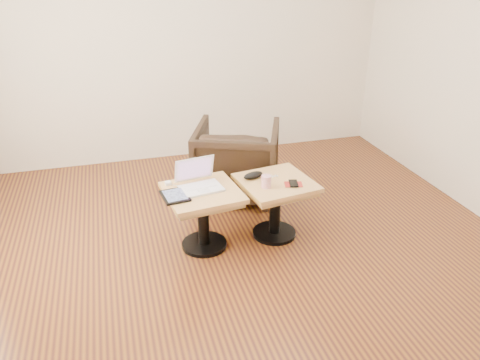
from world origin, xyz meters
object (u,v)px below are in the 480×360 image
object	(u,v)px
side_table_left	(203,205)
side_table_right	(276,195)
laptop	(199,182)
armchair	(237,160)
striped_cup	(266,181)

from	to	relation	value
side_table_left	side_table_right	xyz separation A→B (m)	(0.61, 0.00, 0.00)
side_table_left	side_table_right	distance (m)	0.61
side_table_left	laptop	distance (m)	0.18
side_table_right	armchair	size ratio (longest dim) A/B	0.80
side_table_right	side_table_left	bearing A→B (deg)	171.73
laptop	striped_cup	distance (m)	0.53
laptop	striped_cup	bearing A→B (deg)	-25.70
side_table_right	laptop	distance (m)	0.65
side_table_left	side_table_right	bearing A→B (deg)	-6.57
side_table_left	striped_cup	bearing A→B (deg)	-16.47
armchair	striped_cup	bearing A→B (deg)	111.20
striped_cup	armchair	distance (m)	0.93
laptop	striped_cup	world-z (taller)	laptop
side_table_right	striped_cup	distance (m)	0.23
laptop	striped_cup	size ratio (longest dim) A/B	3.60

